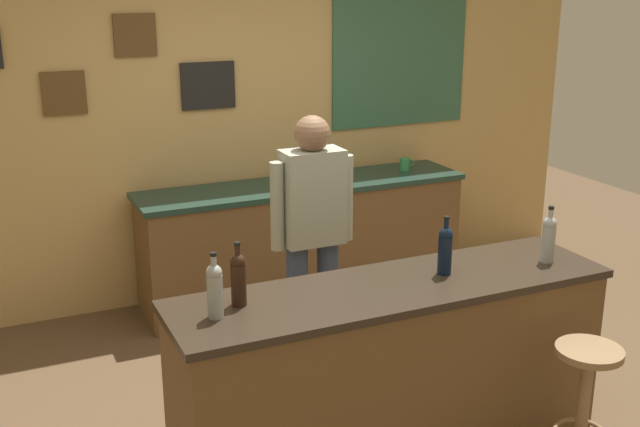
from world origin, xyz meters
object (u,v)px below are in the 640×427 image
bartender (312,230)px  wine_bottle_d (549,237)px  wine_bottle_a (215,289)px  bar_stool (585,389)px  coffee_mug (405,164)px  wine_glass_a (311,165)px  wine_bottle_c (445,248)px  wine_glass_b (327,164)px  wine_bottle_b (238,277)px

bartender → wine_bottle_d: (0.94, -0.95, 0.12)m
bartender → wine_bottle_a: size_ratio=5.29×
bar_stool → wine_bottle_d: size_ratio=2.22×
coffee_mug → wine_bottle_a: bearing=-136.5°
bartender → wine_glass_a: 1.35m
wine_bottle_c → wine_bottle_a: bearing=-178.8°
bartender → wine_bottle_a: bearing=-134.1°
bar_stool → wine_bottle_c: (-0.44, 0.59, 0.60)m
wine_bottle_a → wine_glass_b: wine_bottle_a is taller
bar_stool → wine_bottle_a: (-1.66, 0.57, 0.60)m
wine_bottle_d → wine_bottle_c: bearing=172.6°
wine_bottle_a → wine_glass_a: wine_bottle_a is taller
wine_glass_b → coffee_mug: bearing=-3.0°
wine_bottle_b → bar_stool: bearing=-23.3°
bar_stool → wine_bottle_a: 1.85m
coffee_mug → wine_bottle_b: bearing=-135.9°
wine_bottle_a → wine_bottle_b: size_ratio=1.00×
wine_bottle_a → bar_stool: bearing=-18.9°
wine_bottle_c → wine_glass_b: 2.12m
bartender → bar_stool: bearing=-61.8°
wine_glass_a → wine_bottle_b: bearing=-121.8°
wine_glass_a → wine_bottle_a: bearing=-123.4°
wine_bottle_a → coffee_mug: (2.20, 2.09, -0.11)m
wine_glass_a → wine_glass_b: bearing=-5.8°
wine_bottle_d → wine_bottle_b: bearing=175.3°
wine_bottle_a → coffee_mug: wine_bottle_a is taller
wine_bottle_c → wine_bottle_b: bearing=176.8°
wine_bottle_b → wine_glass_a: 2.41m
bartender → bar_stool: bartender is taller
bartender → wine_glass_a: bearing=66.5°
wine_bottle_c → wine_glass_a: size_ratio=1.97×
bar_stool → wine_glass_a: (-0.25, 2.70, 0.55)m
wine_bottle_b → coffee_mug: size_ratio=2.45×
wine_bottle_a → wine_bottle_b: 0.16m
bartender → wine_glass_b: 1.40m
bartender → wine_glass_b: (0.67, 1.22, 0.07)m
wine_bottle_a → wine_glass_a: 2.56m
wine_bottle_c → coffee_mug: wine_bottle_c is taller
bar_stool → wine_bottle_b: (-1.52, 0.65, 0.60)m
wine_bottle_a → wine_bottle_c: same height
wine_bottle_d → coffee_mug: bearing=79.6°
wine_bottle_c → coffee_mug: 2.29m
bartender → wine_bottle_a: 1.26m
wine_bottle_b → wine_bottle_d: bearing=-4.7°
bartender → wine_glass_b: bearing=61.3°
coffee_mug → wine_bottle_c: bearing=-115.5°
bartender → wine_glass_b: bartender is taller
wine_bottle_d → wine_glass_b: size_ratio=1.97×
bartender → wine_glass_a: (0.54, 1.24, 0.07)m
wine_bottle_b → wine_glass_b: bearing=55.5°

